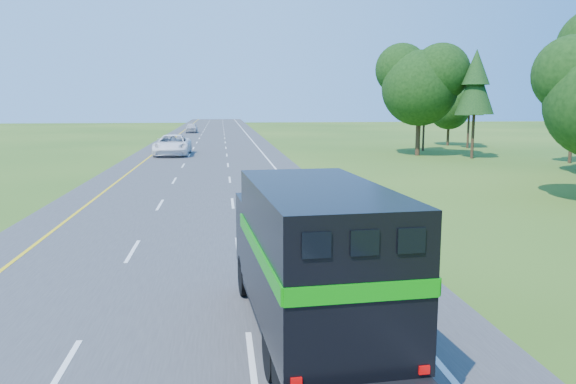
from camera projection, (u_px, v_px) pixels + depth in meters
name	position (u px, v px, depth m)	size (l,w,h in m)	color
road	(207.00, 162.00, 49.15)	(15.00, 260.00, 0.04)	#38383A
lane_markings	(207.00, 162.00, 49.14)	(11.15, 260.00, 0.01)	yellow
horse_truck	(311.00, 257.00, 11.88)	(2.98, 8.03, 3.49)	black
white_suv	(173.00, 145.00, 55.06)	(3.32, 7.19, 2.00)	white
far_car	(192.00, 128.00, 96.67)	(1.96, 4.87, 1.66)	#B6B6BD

